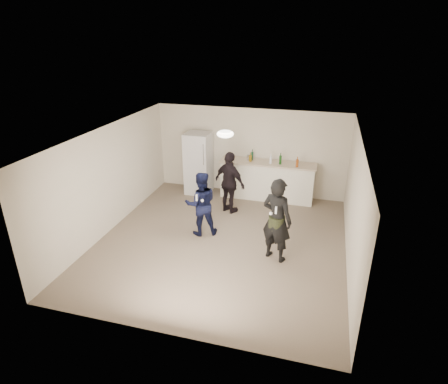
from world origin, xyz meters
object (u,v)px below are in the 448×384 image
(counter, at_px, (267,181))
(shaker, at_px, (248,158))
(woman, at_px, (277,220))
(spectator, at_px, (230,183))
(fridge, at_px, (198,163))
(man, at_px, (201,204))

(counter, height_order, shaker, shaker)
(woman, height_order, spectator, woman)
(fridge, height_order, man, fridge)
(spectator, bearing_deg, man, 103.14)
(fridge, distance_m, spectator, 1.62)
(counter, relative_size, fridge, 1.44)
(shaker, height_order, woman, woman)
(counter, distance_m, woman, 3.13)
(fridge, height_order, woman, woman)
(woman, relative_size, spectator, 1.10)
(fridge, bearing_deg, man, -69.71)
(counter, xyz_separation_m, man, (-1.15, -2.44, 0.25))
(spectator, bearing_deg, shaker, -73.82)
(shaker, distance_m, man, 2.54)
(fridge, bearing_deg, woman, -47.51)
(counter, relative_size, woman, 1.43)
(fridge, relative_size, shaker, 10.59)
(shaker, bearing_deg, man, -103.60)
(shaker, relative_size, woman, 0.09)
(counter, bearing_deg, shaker, 179.91)
(man, bearing_deg, spectator, -129.33)
(shaker, height_order, man, man)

